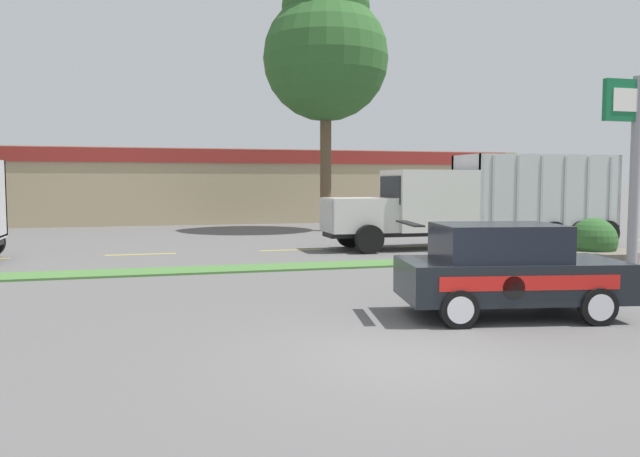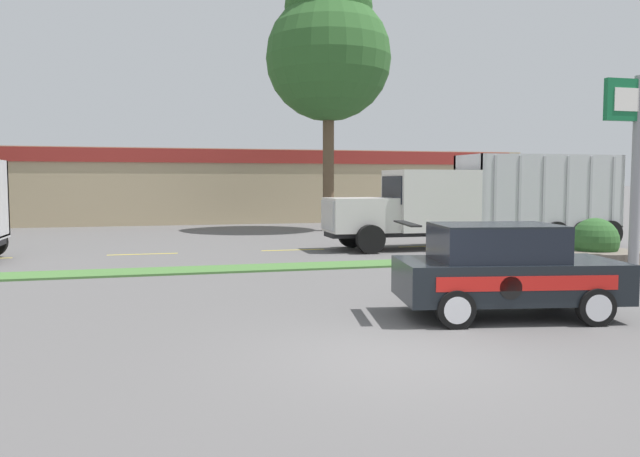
# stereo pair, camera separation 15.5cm
# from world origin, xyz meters

# --- Properties ---
(ground_plane) EXTENTS (600.00, 600.00, 0.00)m
(ground_plane) POSITION_xyz_m (0.00, 0.00, 0.00)
(ground_plane) COLOR #5B5959
(grass_verge) EXTENTS (120.00, 1.39, 0.06)m
(grass_verge) POSITION_xyz_m (0.00, 9.60, 0.03)
(grass_verge) COLOR #477538
(grass_verge) RESTS_ON ground_plane
(centre_line_3) EXTENTS (2.40, 0.14, 0.01)m
(centre_line_3) POSITION_xyz_m (-4.00, 14.30, 0.00)
(centre_line_3) COLOR yellow
(centre_line_3) RESTS_ON ground_plane
(centre_line_4) EXTENTS (2.40, 0.14, 0.01)m
(centre_line_4) POSITION_xyz_m (1.40, 14.30, 0.00)
(centre_line_4) COLOR yellow
(centre_line_4) RESTS_ON ground_plane
(centre_line_5) EXTENTS (2.40, 0.14, 0.01)m
(centre_line_5) POSITION_xyz_m (6.80, 14.30, 0.00)
(centre_line_5) COLOR yellow
(centre_line_5) RESTS_ON ground_plane
(centre_line_6) EXTENTS (2.40, 0.14, 0.01)m
(centre_line_6) POSITION_xyz_m (12.20, 14.30, 0.00)
(centre_line_6) COLOR yellow
(centre_line_6) RESTS_ON ground_plane
(dump_truck_mid) EXTENTS (11.77, 2.60, 3.58)m
(dump_truck_mid) POSITION_xyz_m (7.67, 13.54, 1.59)
(dump_truck_mid) COLOR black
(dump_truck_mid) RESTS_ON ground_plane
(rally_car) EXTENTS (4.33, 2.55, 1.78)m
(rally_car) POSITION_xyz_m (2.85, 2.07, 0.90)
(rally_car) COLOR black
(rally_car) RESTS_ON ground_plane
(store_sign_post) EXTENTS (2.17, 0.28, 5.41)m
(store_sign_post) POSITION_xyz_m (9.33, 6.15, 3.71)
(store_sign_post) COLOR gray
(store_sign_post) RESTS_ON ground_plane
(stone_planter) EXTENTS (2.54, 2.54, 1.46)m
(stone_planter) POSITION_xyz_m (9.28, 7.69, 0.48)
(stone_planter) COLOR #6B6056
(stone_planter) RESTS_ON ground_plane
(store_building_backdrop) EXTENTS (35.75, 12.10, 4.51)m
(store_building_backdrop) POSITION_xyz_m (2.21, 34.94, 2.26)
(store_building_backdrop) COLOR tan
(store_building_backdrop) RESTS_ON ground_plane
(tree_behind_left) EXTENTS (6.40, 6.40, 13.64)m
(tree_behind_left) POSITION_xyz_m (5.09, 22.86, 9.45)
(tree_behind_left) COLOR brown
(tree_behind_left) RESTS_ON ground_plane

